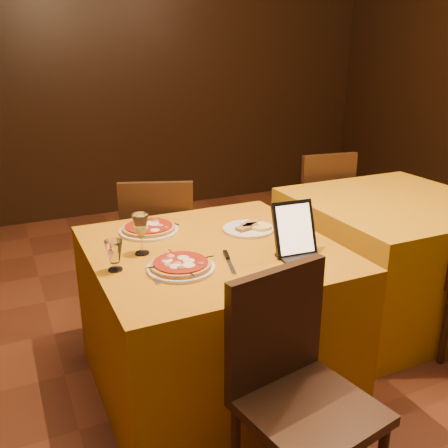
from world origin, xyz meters
name	(u,v)px	position (x,y,z in m)	size (l,w,h in m)	color
floor	(273,444)	(0.00, 0.00, -0.01)	(6.00, 7.00, 0.01)	#5E2D19
wall_back	(90,72)	(0.00, 3.50, 1.40)	(6.00, 0.01, 2.80)	black
main_table	(213,318)	(-0.06, 0.49, 0.38)	(1.10, 1.10, 0.75)	#B9740B
side_table	(390,257)	(1.25, 0.71, 0.38)	(1.10, 1.10, 0.75)	#CC8D0D
chair_main_near	(310,409)	(-0.06, -0.33, 0.46)	(0.45, 0.45, 0.91)	black
chair_main_far	(160,245)	(-0.06, 1.32, 0.46)	(0.45, 0.45, 0.91)	black
chair_side_far	(314,208)	(1.25, 1.55, 0.46)	(0.48, 0.48, 0.91)	black
pizza_near	(181,266)	(-0.28, 0.32, 0.77)	(0.28, 0.28, 0.03)	white
pizza_far	(149,229)	(-0.27, 0.81, 0.77)	(0.29, 0.29, 0.03)	white
cutlet_dish	(248,228)	(0.19, 0.62, 0.76)	(0.26, 0.26, 0.03)	white
wine_glass	(141,234)	(-0.38, 0.55, 0.84)	(0.09, 0.09, 0.19)	#DBE07F
water_glass	(114,256)	(-0.53, 0.43, 0.81)	(0.08, 0.08, 0.13)	silver
tablet	(294,228)	(0.23, 0.27, 0.87)	(0.19, 0.02, 0.24)	black
knife	(230,264)	(-0.08, 0.28, 0.75)	(0.22, 0.02, 0.01)	#B9BAC0
fork_near	(155,277)	(-0.41, 0.29, 0.75)	(0.14, 0.02, 0.01)	#A5A6AC
fork_far	(168,222)	(-0.14, 0.90, 0.75)	(0.17, 0.02, 0.01)	#A9AAB0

